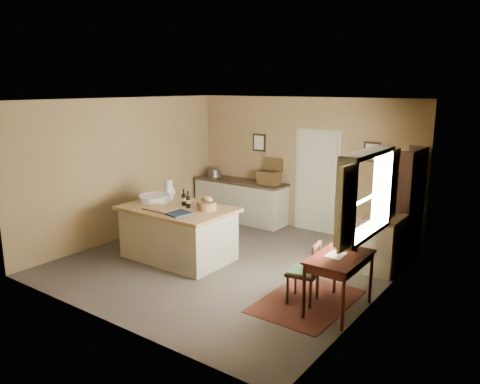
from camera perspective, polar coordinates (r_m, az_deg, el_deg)
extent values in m
plane|color=brown|center=(7.97, -1.35, -8.61)|extent=(5.00, 5.00, 0.00)
cube|color=olive|center=(9.66, 7.61, 3.39)|extent=(5.00, 0.10, 2.70)
cube|color=olive|center=(5.85, -16.39, -3.21)|extent=(5.00, 0.10, 2.70)
cube|color=olive|center=(9.29, -13.81, 2.76)|extent=(0.10, 5.00, 2.70)
cube|color=olive|center=(6.43, 16.66, -1.80)|extent=(0.10, 5.00, 2.70)
plane|color=silver|center=(7.42, -1.46, 11.17)|extent=(5.00, 5.00, 0.00)
cube|color=beige|center=(9.53, 9.32, 1.40)|extent=(0.97, 0.06, 2.11)
cube|color=black|center=(10.12, 2.35, 6.04)|extent=(0.32, 0.02, 0.38)
cube|color=beige|center=(10.11, 2.32, 6.03)|extent=(0.24, 0.01, 0.30)
cube|color=black|center=(9.00, 15.79, 4.72)|extent=(0.32, 0.02, 0.38)
cube|color=beige|center=(8.99, 15.76, 4.71)|extent=(0.24, 0.01, 0.30)
cube|color=#B3A98D|center=(6.38, 14.80, -4.89)|extent=(0.25, 1.32, 0.06)
cube|color=#B3A98D|center=(6.14, 15.37, 4.57)|extent=(0.25, 1.32, 0.06)
cube|color=white|center=(6.20, 16.11, -0.39)|extent=(0.01, 1.20, 1.00)
cube|color=#B3A98D|center=(5.47, 12.82, -1.94)|extent=(0.04, 0.35, 1.00)
cube|color=#B3A98D|center=(6.97, 18.15, 0.90)|extent=(0.04, 0.35, 1.00)
cube|color=#B3A98D|center=(8.11, -7.52, -5.16)|extent=(1.76, 1.10, 0.85)
cube|color=#9F7B4D|center=(7.98, -7.62, -2.05)|extent=(1.89, 1.24, 0.06)
cylinder|color=white|center=(8.40, -10.33, -0.80)|extent=(0.55, 0.55, 0.11)
cube|color=#9F7B4D|center=(7.85, -9.52, -2.03)|extent=(0.55, 0.39, 0.03)
cube|color=black|center=(7.57, -7.70, -2.54)|extent=(0.50, 0.43, 0.02)
cylinder|color=brown|center=(7.74, -4.09, -1.67)|extent=(0.33, 0.33, 0.14)
cylinder|color=black|center=(8.04, -6.88, -0.64)|extent=(0.08, 0.08, 0.29)
cylinder|color=black|center=(7.87, -6.32, -0.92)|extent=(0.08, 0.08, 0.29)
cube|color=#B3A98D|center=(10.30, 0.04, -1.16)|extent=(2.11, 0.58, 0.85)
cube|color=#332319|center=(10.20, 0.04, 1.29)|extent=(2.15, 0.61, 0.05)
cube|color=#432F16|center=(9.76, 3.56, 1.73)|extent=(0.42, 0.32, 0.28)
cylinder|color=#59544F|center=(10.62, -3.21, 2.36)|extent=(0.36, 0.36, 0.18)
cube|color=#451E14|center=(6.71, 8.17, -13.01)|extent=(1.11, 1.61, 0.01)
cube|color=black|center=(6.24, 12.08, -7.75)|extent=(0.61, 1.00, 0.03)
cube|color=black|center=(6.27, 12.05, -8.35)|extent=(0.55, 0.94, 0.10)
cube|color=silver|center=(6.25, 11.66, -7.51)|extent=(0.22, 0.30, 0.01)
cylinder|color=black|center=(6.44, 13.93, -6.83)|extent=(0.05, 0.05, 0.05)
cylinder|color=black|center=(6.11, 7.78, -12.00)|extent=(0.04, 0.04, 0.72)
cylinder|color=black|center=(5.91, 12.45, -13.10)|extent=(0.04, 0.04, 0.72)
cylinder|color=black|center=(6.88, 11.46, -9.24)|extent=(0.04, 0.04, 0.72)
cylinder|color=black|center=(6.70, 15.66, -10.09)|extent=(0.04, 0.04, 0.72)
cube|color=#B3A98D|center=(7.95, 17.29, -6.03)|extent=(0.51, 0.93, 0.85)
cube|color=#332319|center=(7.82, 17.50, -2.90)|extent=(0.54, 0.97, 0.05)
cylinder|color=silver|center=(7.68, 17.00, -2.60)|extent=(0.22, 0.22, 0.09)
cube|color=black|center=(8.03, 18.94, -2.02)|extent=(0.32, 0.04, 1.90)
cube|color=black|center=(8.80, 20.52, -0.89)|extent=(0.32, 0.04, 1.90)
cube|color=black|center=(8.38, 20.76, -1.57)|extent=(0.02, 0.86, 1.90)
cube|color=black|center=(8.67, 19.32, -7.23)|extent=(0.32, 0.82, 0.03)
cube|color=black|center=(8.52, 19.55, -4.22)|extent=(0.32, 0.82, 0.03)
cube|color=black|center=(8.40, 19.79, -1.12)|extent=(0.32, 0.82, 0.03)
cube|color=black|center=(8.33, 19.99, 1.43)|extent=(0.32, 0.82, 0.03)
cube|color=black|center=(8.26, 20.19, 4.01)|extent=(0.32, 0.82, 0.03)
cylinder|color=white|center=(8.39, 19.82, -0.72)|extent=(0.12, 0.12, 0.11)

